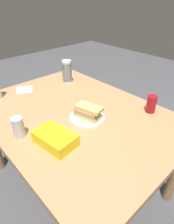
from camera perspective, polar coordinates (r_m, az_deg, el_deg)
ground_plane at (r=1.85m, az=-2.92°, el=-19.80°), size 8.00×8.00×0.00m
dining_table at (r=1.39m, az=-3.66°, el=-3.21°), size 1.42×1.04×0.74m
paper_plate at (r=1.27m, az=-0.00°, el=-1.67°), size 0.23×0.23×0.01m
sandwich at (r=1.25m, az=0.19°, el=0.10°), size 0.20×0.14×0.08m
soda_can_red at (r=1.39m, az=18.62°, el=2.28°), size 0.07×0.07×0.12m
chip_bag at (r=1.07m, az=-9.48°, el=-7.80°), size 0.25×0.18×0.07m
plastic_cup_stack at (r=1.77m, az=-5.97°, el=11.88°), size 0.08×0.08×0.20m
soda_can_silver at (r=1.16m, az=-19.77°, el=-4.28°), size 0.07×0.07×0.12m
paper_napkin at (r=1.73m, az=-18.15°, el=6.35°), size 0.18×0.18×0.01m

